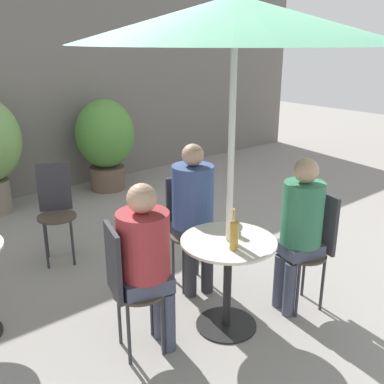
{
  "coord_description": "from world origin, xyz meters",
  "views": [
    {
      "loc": [
        -2.22,
        -1.94,
        2.04
      ],
      "look_at": [
        -0.2,
        0.49,
        0.95
      ],
      "focal_mm": 42.0,
      "sensor_mm": 36.0,
      "label": 1
    }
  ],
  "objects_px": {
    "beer_glass_0": "(234,236)",
    "beer_glass_1": "(231,220)",
    "seated_person_2": "(146,254)",
    "bistro_chair_2": "(126,280)",
    "potted_plant_1": "(105,139)",
    "bistro_chair_0": "(313,240)",
    "seated_person_0": "(300,222)",
    "umbrella": "(235,20)",
    "bistro_chair_1": "(187,221)",
    "cafe_table_near": "(228,267)",
    "bistro_chair_4": "(56,204)",
    "seated_person_1": "(193,206)"
  },
  "relations": [
    {
      "from": "bistro_chair_1",
      "to": "bistro_chair_2",
      "type": "xyz_separation_m",
      "value": [
        -0.92,
        -0.51,
        0.0
      ]
    },
    {
      "from": "seated_person_2",
      "to": "beer_glass_1",
      "type": "distance_m",
      "value": 0.7
    },
    {
      "from": "bistro_chair_1",
      "to": "bistro_chair_0",
      "type": "bearing_deg",
      "value": -45.0
    },
    {
      "from": "bistro_chair_0",
      "to": "bistro_chair_1",
      "type": "bearing_deg",
      "value": -135.0
    },
    {
      "from": "bistro_chair_2",
      "to": "potted_plant_1",
      "type": "bearing_deg",
      "value": -11.49
    },
    {
      "from": "potted_plant_1",
      "to": "bistro_chair_0",
      "type": "bearing_deg",
      "value": -93.64
    },
    {
      "from": "seated_person_1",
      "to": "potted_plant_1",
      "type": "relative_size",
      "value": 0.99
    },
    {
      "from": "bistro_chair_2",
      "to": "seated_person_1",
      "type": "distance_m",
      "value": 0.98
    },
    {
      "from": "seated_person_1",
      "to": "beer_glass_1",
      "type": "relative_size",
      "value": 7.05
    },
    {
      "from": "bistro_chair_4",
      "to": "seated_person_1",
      "type": "bearing_deg",
      "value": -40.14
    },
    {
      "from": "seated_person_0",
      "to": "beer_glass_1",
      "type": "height_order",
      "value": "seated_person_0"
    },
    {
      "from": "cafe_table_near",
      "to": "beer_glass_1",
      "type": "bearing_deg",
      "value": 40.13
    },
    {
      "from": "cafe_table_near",
      "to": "bistro_chair_4",
      "type": "relative_size",
      "value": 0.75
    },
    {
      "from": "cafe_table_near",
      "to": "bistro_chair_1",
      "type": "relative_size",
      "value": 0.75
    },
    {
      "from": "bistro_chair_1",
      "to": "seated_person_1",
      "type": "relative_size",
      "value": 0.74
    },
    {
      "from": "seated_person_0",
      "to": "beer_glass_1",
      "type": "relative_size",
      "value": 6.87
    },
    {
      "from": "cafe_table_near",
      "to": "bistro_chair_4",
      "type": "bearing_deg",
      "value": 104.49
    },
    {
      "from": "bistro_chair_0",
      "to": "potted_plant_1",
      "type": "bearing_deg",
      "value": -167.68
    },
    {
      "from": "cafe_table_near",
      "to": "bistro_chair_2",
      "type": "xyz_separation_m",
      "value": [
        -0.72,
        0.21,
        0.07
      ]
    },
    {
      "from": "seated_person_0",
      "to": "umbrella",
      "type": "distance_m",
      "value": 1.53
    },
    {
      "from": "beer_glass_0",
      "to": "beer_glass_1",
      "type": "xyz_separation_m",
      "value": [
        0.19,
        0.22,
        -0.01
      ]
    },
    {
      "from": "seated_person_1",
      "to": "bistro_chair_2",
      "type": "bearing_deg",
      "value": -141.0
    },
    {
      "from": "bistro_chair_4",
      "to": "bistro_chair_1",
      "type": "bearing_deg",
      "value": -35.92
    },
    {
      "from": "bistro_chair_0",
      "to": "bistro_chair_1",
      "type": "distance_m",
      "value": 1.06
    },
    {
      "from": "potted_plant_1",
      "to": "umbrella",
      "type": "height_order",
      "value": "umbrella"
    },
    {
      "from": "beer_glass_1",
      "to": "seated_person_2",
      "type": "bearing_deg",
      "value": 174.05
    },
    {
      "from": "bistro_chair_1",
      "to": "beer_glass_1",
      "type": "distance_m",
      "value": 0.67
    },
    {
      "from": "beer_glass_0",
      "to": "beer_glass_1",
      "type": "height_order",
      "value": "beer_glass_0"
    },
    {
      "from": "cafe_table_near",
      "to": "seated_person_2",
      "type": "relative_size",
      "value": 0.59
    },
    {
      "from": "bistro_chair_2",
      "to": "potted_plant_1",
      "type": "xyz_separation_m",
      "value": [
        1.67,
        3.21,
        0.16
      ]
    },
    {
      "from": "bistro_chair_2",
      "to": "beer_glass_0",
      "type": "bearing_deg",
      "value": -101.22
    },
    {
      "from": "bistro_chair_0",
      "to": "bistro_chair_4",
      "type": "height_order",
      "value": "same"
    },
    {
      "from": "cafe_table_near",
      "to": "bistro_chair_2",
      "type": "distance_m",
      "value": 0.75
    },
    {
      "from": "bistro_chair_1",
      "to": "bistro_chair_4",
      "type": "height_order",
      "value": "same"
    },
    {
      "from": "beer_glass_0",
      "to": "potted_plant_1",
      "type": "bearing_deg",
      "value": 73.87
    },
    {
      "from": "bistro_chair_4",
      "to": "potted_plant_1",
      "type": "height_order",
      "value": "potted_plant_1"
    },
    {
      "from": "bistro_chair_4",
      "to": "umbrella",
      "type": "distance_m",
      "value": 2.47
    },
    {
      "from": "cafe_table_near",
      "to": "seated_person_0",
      "type": "distance_m",
      "value": 0.65
    },
    {
      "from": "potted_plant_1",
      "to": "umbrella",
      "type": "xyz_separation_m",
      "value": [
        -0.95,
        -3.41,
        1.41
      ]
    },
    {
      "from": "cafe_table_near",
      "to": "bistro_chair_4",
      "type": "distance_m",
      "value": 1.9
    },
    {
      "from": "seated_person_0",
      "to": "beer_glass_0",
      "type": "relative_size",
      "value": 6.25
    },
    {
      "from": "seated_person_2",
      "to": "beer_glass_0",
      "type": "bearing_deg",
      "value": -103.96
    },
    {
      "from": "bistro_chair_4",
      "to": "seated_person_2",
      "type": "xyz_separation_m",
      "value": [
        -0.1,
        -1.67,
        0.15
      ]
    },
    {
      "from": "beer_glass_0",
      "to": "potted_plant_1",
      "type": "distance_m",
      "value": 3.68
    },
    {
      "from": "seated_person_2",
      "to": "beer_glass_0",
      "type": "distance_m",
      "value": 0.59
    },
    {
      "from": "bistro_chair_0",
      "to": "bistro_chair_4",
      "type": "bearing_deg",
      "value": -133.78
    },
    {
      "from": "bistro_chair_0",
      "to": "cafe_table_near",
      "type": "bearing_deg",
      "value": -90.0
    },
    {
      "from": "bistro_chair_2",
      "to": "bistro_chair_4",
      "type": "bearing_deg",
      "value": 7.53
    },
    {
      "from": "cafe_table_near",
      "to": "umbrella",
      "type": "xyz_separation_m",
      "value": [
        0.0,
        -0.0,
        1.64
      ]
    },
    {
      "from": "potted_plant_1",
      "to": "bistro_chair_2",
      "type": "bearing_deg",
      "value": -117.45
    }
  ]
}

